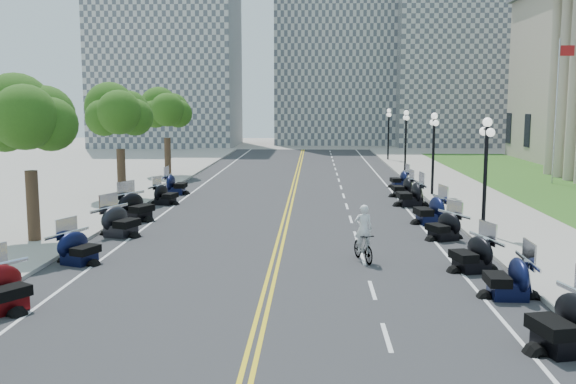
{
  "coord_description": "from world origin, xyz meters",
  "views": [
    {
      "loc": [
        1.41,
        -23.17,
        5.73
      ],
      "look_at": [
        0.3,
        3.38,
        2.0
      ],
      "focal_mm": 40.0,
      "sensor_mm": 36.0,
      "label": 1
    }
  ],
  "objects": [
    {
      "name": "lane_dash_19",
      "position": [
        3.2,
        52.0,
        0.01
      ],
      "size": [
        0.12,
        2.0,
        0.0
      ],
      "primitive_type": "cube",
      "color": "white",
      "rests_on": "road"
    },
    {
      "name": "bicycle",
      "position": [
        3.18,
        -0.42,
        0.54
      ],
      "size": [
        1.01,
        1.86,
        1.08
      ],
      "primitive_type": "imported",
      "rotation": [
        0.0,
        0.0,
        0.3
      ],
      "color": "#A51414",
      "rests_on": "road"
    },
    {
      "name": "edge_line_north",
      "position": [
        6.4,
        10.0,
        0.01
      ],
      "size": [
        0.12,
        90.0,
        0.0
      ],
      "primitive_type": "cube",
      "color": "white",
      "rests_on": "road"
    },
    {
      "name": "lane_dash_14",
      "position": [
        3.2,
        32.0,
        0.01
      ],
      "size": [
        0.12,
        2.0,
        0.0
      ],
      "primitive_type": "cube",
      "color": "white",
      "rests_on": "road"
    },
    {
      "name": "motorcycle_s_5",
      "position": [
        -6.98,
        -1.16,
        0.66
      ],
      "size": [
        2.45,
        2.45,
        1.32
      ],
      "primitive_type": null,
      "rotation": [
        0.0,
        0.0,
        1.19
      ],
      "color": "black",
      "rests_on": "road"
    },
    {
      "name": "lane_dash_18",
      "position": [
        3.2,
        48.0,
        0.01
      ],
      "size": [
        0.12,
        2.0,
        0.0
      ],
      "primitive_type": "cube",
      "color": "white",
      "rests_on": "road"
    },
    {
      "name": "lane_dash_16",
      "position": [
        3.2,
        40.0,
        0.01
      ],
      "size": [
        0.12,
        2.0,
        0.0
      ],
      "primitive_type": "cube",
      "color": "white",
      "rests_on": "road"
    },
    {
      "name": "street_lamp_2",
      "position": [
        8.6,
        4.0,
        2.6
      ],
      "size": [
        0.5,
        1.2,
        4.9
      ],
      "primitive_type": null,
      "color": "black",
      "rests_on": "sidewalk_north"
    },
    {
      "name": "lane_dash_11",
      "position": [
        3.2,
        20.0,
        0.01
      ],
      "size": [
        0.12,
        2.0,
        0.0
      ],
      "primitive_type": "cube",
      "color": "white",
      "rests_on": "road"
    },
    {
      "name": "road",
      "position": [
        0.0,
        10.0,
        0.0
      ],
      "size": [
        16.0,
        90.0,
        0.01
      ],
      "primitive_type": "cube",
      "color": "#333335",
      "rests_on": "ground"
    },
    {
      "name": "motorcycle_n_10",
      "position": [
        7.16,
        20.12,
        0.65
      ],
      "size": [
        2.04,
        2.04,
        1.29
      ],
      "primitive_type": null,
      "rotation": [
        0.0,
        0.0,
        -1.46
      ],
      "color": "black",
      "rests_on": "road"
    },
    {
      "name": "distant_block_c",
      "position": [
        22.0,
        65.0,
        11.0
      ],
      "size": [
        20.0,
        14.0,
        22.0
      ],
      "primitive_type": "cube",
      "color": "gray",
      "rests_on": "ground"
    },
    {
      "name": "centerline_yellow_a",
      "position": [
        -0.12,
        10.0,
        0.01
      ],
      "size": [
        0.12,
        90.0,
        0.0
      ],
      "primitive_type": "cube",
      "color": "yellow",
      "rests_on": "road"
    },
    {
      "name": "lane_dash_13",
      "position": [
        3.2,
        28.0,
        0.01
      ],
      "size": [
        0.12,
        2.0,
        0.0
      ],
      "primitive_type": "cube",
      "color": "white",
      "rests_on": "road"
    },
    {
      "name": "motorcycle_s_6",
      "position": [
        -6.92,
        3.6,
        0.74
      ],
      "size": [
        2.73,
        2.73,
        1.47
      ],
      "primitive_type": null,
      "rotation": [
        0.0,
        0.0,
        1.19
      ],
      "color": "black",
      "rests_on": "road"
    },
    {
      "name": "motorcycle_n_7",
      "position": [
        6.9,
        7.01,
        0.74
      ],
      "size": [
        2.46,
        2.46,
        1.49
      ],
      "primitive_type": null,
      "rotation": [
        0.0,
        0.0,
        -1.4
      ],
      "color": "black",
      "rests_on": "road"
    },
    {
      "name": "street_lamp_4",
      "position": [
        8.6,
        28.0,
        2.6
      ],
      "size": [
        0.5,
        1.2,
        4.9
      ],
      "primitive_type": null,
      "color": "black",
      "rests_on": "sidewalk_north"
    },
    {
      "name": "motorcycle_s_8",
      "position": [
        -7.0,
        12.27,
        0.64
      ],
      "size": [
        2.24,
        2.24,
        1.28
      ],
      "primitive_type": null,
      "rotation": [
        0.0,
        0.0,
        1.31
      ],
      "color": "black",
      "rests_on": "road"
    },
    {
      "name": "lawn",
      "position": [
        17.5,
        18.0,
        0.05
      ],
      "size": [
        9.0,
        60.0,
        0.1
      ],
      "primitive_type": "cube",
      "color": "#356023",
      "rests_on": "ground"
    },
    {
      "name": "flagpole",
      "position": [
        18.0,
        22.0,
        5.0
      ],
      "size": [
        1.1,
        0.2,
        10.0
      ],
      "primitive_type": null,
      "color": "silver",
      "rests_on": "ground"
    },
    {
      "name": "lane_dash_6",
      "position": [
        3.2,
        0.0,
        0.01
      ],
      "size": [
        0.12,
        2.0,
        0.0
      ],
      "primitive_type": "cube",
      "color": "white",
      "rests_on": "road"
    },
    {
      "name": "motorcycle_n_4",
      "position": [
        7.12,
        -4.61,
        0.69
      ],
      "size": [
        2.02,
        2.02,
        1.39
      ],
      "primitive_type": null,
      "rotation": [
        0.0,
        0.0,
        -1.59
      ],
      "color": "black",
      "rests_on": "road"
    },
    {
      "name": "motorcycle_n_3",
      "position": [
        7.21,
        -8.73,
        0.78
      ],
      "size": [
        2.68,
        2.68,
        1.55
      ],
      "primitive_type": null,
      "rotation": [
        0.0,
        0.0,
        -1.33
      ],
      "color": "black",
      "rests_on": "road"
    },
    {
      "name": "lane_dash_15",
      "position": [
        3.2,
        36.0,
        0.01
      ],
      "size": [
        0.12,
        2.0,
        0.0
      ],
      "primitive_type": "cube",
      "color": "white",
      "rests_on": "road"
    },
    {
      "name": "motorcycle_n_5",
      "position": [
        6.78,
        -1.61,
        0.69
      ],
      "size": [
        2.41,
        2.41,
        1.37
      ],
      "primitive_type": null,
      "rotation": [
        0.0,
        0.0,
        -1.3
      ],
      "color": "black",
      "rests_on": "road"
    },
    {
      "name": "ground",
      "position": [
        0.0,
        0.0,
        0.0
      ],
      "size": [
        160.0,
        160.0,
        0.0
      ],
      "primitive_type": "plane",
      "color": "gray"
    },
    {
      "name": "street_lamp_5",
      "position": [
        8.6,
        40.0,
        2.6
      ],
      "size": [
        0.5,
        1.2,
        4.9
      ],
      "primitive_type": null,
      "color": "black",
      "rests_on": "sidewalk_north"
    },
    {
      "name": "edge_line_south",
      "position": [
        -6.4,
        10.0,
        0.01
      ],
      "size": [
        0.12,
        90.0,
        0.0
      ],
      "primitive_type": "cube",
      "color": "white",
      "rests_on": "road"
    },
    {
      "name": "motorcycle_n_8",
      "position": [
        6.72,
        12.23,
        0.76
      ],
      "size": [
        2.33,
        2.33,
        1.52
      ],
      "primitive_type": null,
      "rotation": [
        0.0,
        0.0,
        -1.5
      ],
      "color": "black",
      "rests_on": "road"
    },
    {
      "name": "centerline_yellow_b",
      "position": [
        0.12,
        10.0,
        0.01
      ],
      "size": [
        0.12,
        90.0,
        0.0
      ],
      "primitive_type": "cube",
      "color": "yellow",
      "rests_on": "road"
    },
    {
      "name": "distant_block_a",
      "position": [
        -18.0,
        62.0,
        13.0
      ],
      "size": [
        18.0,
        14.0,
        26.0
      ],
      "primitive_type": "cube",
      "color": "gray",
      "rests_on": "ground"
    },
    {
      "name": "sidewalk_south",
      "position": [
        -10.5,
        10.0,
        0.07
      ],
      "size": [
        5.0,
        90.0,
        0.15
      ],
      "primitive_type": "cube",
      "color": "#9E9991",
      "rests_on": "ground"
    },
    {
      "name": "motorcycle_s_7",
      "position": [
        -7.28,
        7.28,
        0.77
      ],
      "size": [
        2.94,
        2.94,
        1.54
      ],
      "primitive_type": null,
      "rotation": [
        0.0,
        0.0,
        1.12
      ],
      "color": "black",
      "rests_on": "road"
    },
    {
      "name": "distant_block_b",
      "position": [
        4.0,
        68.0,
        15.0
      ],
      "size": [
        16.0,
        12.0,
        30.0
      ],
      "primitive_type": "cube",
      "color": "gray",
      "rests_on": "ground"
    },
    {
      "name": "tree_3",
      "position": [
        -10.0,
        14.0,
        4.75
      ],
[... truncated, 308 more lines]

